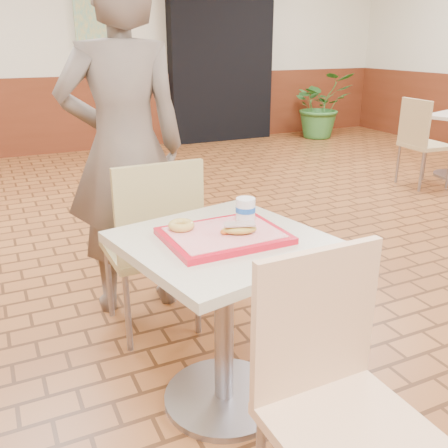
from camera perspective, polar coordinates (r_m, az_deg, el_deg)
name	(u,v)px	position (r m, az deg, el deg)	size (l,w,h in m)	color
room_shell	(410,32)	(2.94, 20.51, 19.87)	(8.01, 10.01, 3.01)	brown
wainscot_band	(388,214)	(3.09, 18.25, 1.14)	(8.00, 10.00, 1.00)	#562310
corridor_doorway	(221,65)	(7.71, -0.30, 17.67)	(1.60, 0.22, 2.20)	black
promo_poster	(94,28)	(7.18, -14.59, 20.86)	(0.50, 0.03, 1.20)	gray
main_table	(224,296)	(2.00, 0.00, -8.21)	(0.71, 0.71, 0.75)	#BDB998
chair_main_front	(335,392)	(1.55, 12.61, -18.26)	(0.43, 0.43, 0.92)	#DFB385
chair_main_back	(154,240)	(2.52, -8.00, -1.81)	(0.44, 0.44, 0.94)	tan
customer	(125,149)	(2.72, -11.27, 8.37)	(0.67, 0.44, 1.83)	#665A4F
serving_tray	(224,235)	(1.89, 0.00, -1.32)	(0.44, 0.35, 0.03)	red
ring_donut	(181,225)	(1.92, -4.90, -0.14)	(0.10, 0.10, 0.03)	gold
long_john_donut	(239,229)	(1.87, 1.69, -0.56)	(0.14, 0.10, 0.04)	#B49434
paper_cup	(245,210)	(1.98, 2.47, 1.61)	(0.08, 0.08, 0.10)	silver
chair_second_left	(421,139)	(5.58, 21.60, 9.07)	(0.45, 0.45, 0.90)	tan
potted_plant	(321,105)	(8.10, 11.01, 13.20)	(0.90, 0.78, 1.00)	#316C2B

